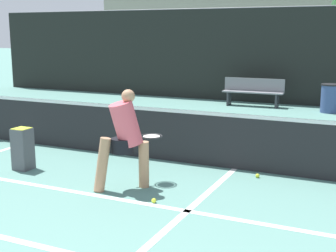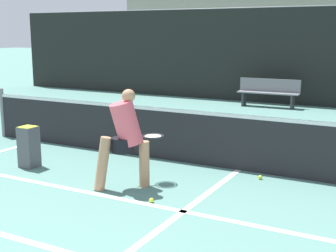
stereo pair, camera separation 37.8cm
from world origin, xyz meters
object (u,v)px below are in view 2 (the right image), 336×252
ball_hopper (29,146)px  parked_car (336,77)px  courtside_bench (269,91)px  player_practicing (125,136)px

ball_hopper → parked_car: (3.05, 12.70, 0.25)m
ball_hopper → parked_car: bearing=76.5°
courtside_bench → parked_car: 4.51m
player_practicing → ball_hopper: bearing=134.0°
player_practicing → parked_car: bearing=43.4°
courtside_bench → player_practicing: bearing=-90.3°
ball_hopper → parked_car: size_ratio=0.15×
player_practicing → courtside_bench: size_ratio=0.78×
ball_hopper → courtside_bench: size_ratio=0.37×
player_practicing → ball_hopper: size_ratio=2.09×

